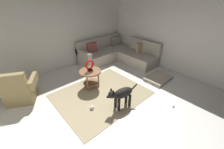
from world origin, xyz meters
name	(u,v)px	position (x,y,z in m)	size (l,w,h in m)	color
ground_plane	(115,112)	(0.00, 0.00, -0.05)	(6.00, 6.00, 0.10)	silver
wall_back	(53,31)	(0.00, 2.94, 1.35)	(6.00, 0.12, 2.70)	silver
wall_right	(184,32)	(2.94, 0.00, 1.35)	(0.12, 6.00, 2.70)	silver
area_rug	(101,94)	(0.15, 0.70, 0.01)	(2.30, 1.90, 0.01)	tan
sectional_couch	(117,54)	(1.99, 2.01, 0.29)	(2.20, 2.25, 0.88)	#B2A899
armchair	(19,90)	(-1.49, 1.85, 0.32)	(0.99, 0.90, 0.88)	olive
side_table	(90,75)	(0.15, 1.18, 0.42)	(0.60, 0.60, 0.54)	brown
torus_sculpture	(90,65)	(0.15, 1.18, 0.71)	(0.28, 0.08, 0.33)	black
dog_bed_mat	(158,78)	(1.98, 0.08, 0.04)	(0.80, 0.60, 0.09)	#B2A38E
dog	(121,94)	(0.20, 0.00, 0.38)	(0.84, 0.32, 0.63)	black
dog_toy_ball	(92,108)	(-0.37, 0.40, 0.05)	(0.10, 0.10, 0.10)	silver
dog_toy_rope	(173,104)	(1.19, -0.83, 0.03)	(0.05, 0.05, 0.17)	silver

